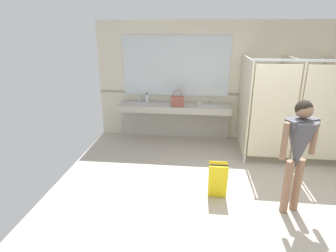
{
  "coord_description": "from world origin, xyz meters",
  "views": [
    {
      "loc": [
        -0.95,
        -3.71,
        2.48
      ],
      "look_at": [
        -1.41,
        0.36,
        1.05
      ],
      "focal_mm": 30.22,
      "sensor_mm": 36.0,
      "label": 1
    }
  ],
  "objects_px": {
    "paper_cup": "(199,104)",
    "wet_floor_sign": "(218,180)",
    "person_standing": "(299,145)",
    "handbag": "(177,101)",
    "soap_dispenser": "(147,98)"
  },
  "relations": [
    {
      "from": "paper_cup",
      "to": "wet_floor_sign",
      "type": "distance_m",
      "value": 2.36
    },
    {
      "from": "wet_floor_sign",
      "to": "person_standing",
      "type": "bearing_deg",
      "value": -12.34
    },
    {
      "from": "handbag",
      "to": "paper_cup",
      "type": "xyz_separation_m",
      "value": [
        0.48,
        0.1,
        -0.09
      ]
    },
    {
      "from": "person_standing",
      "to": "handbag",
      "type": "relative_size",
      "value": 4.38
    },
    {
      "from": "handbag",
      "to": "paper_cup",
      "type": "height_order",
      "value": "handbag"
    },
    {
      "from": "handbag",
      "to": "paper_cup",
      "type": "relative_size",
      "value": 4.48
    },
    {
      "from": "handbag",
      "to": "paper_cup",
      "type": "distance_m",
      "value": 0.5
    },
    {
      "from": "handbag",
      "to": "paper_cup",
      "type": "bearing_deg",
      "value": 11.99
    },
    {
      "from": "paper_cup",
      "to": "handbag",
      "type": "bearing_deg",
      "value": -168.01
    },
    {
      "from": "paper_cup",
      "to": "wet_floor_sign",
      "type": "relative_size",
      "value": 0.15
    },
    {
      "from": "person_standing",
      "to": "handbag",
      "type": "height_order",
      "value": "person_standing"
    },
    {
      "from": "handbag",
      "to": "wet_floor_sign",
      "type": "distance_m",
      "value": 2.4
    },
    {
      "from": "person_standing",
      "to": "soap_dispenser",
      "type": "height_order",
      "value": "person_standing"
    },
    {
      "from": "person_standing",
      "to": "wet_floor_sign",
      "type": "bearing_deg",
      "value": 167.66
    },
    {
      "from": "handbag",
      "to": "soap_dispenser",
      "type": "distance_m",
      "value": 0.8
    }
  ]
}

